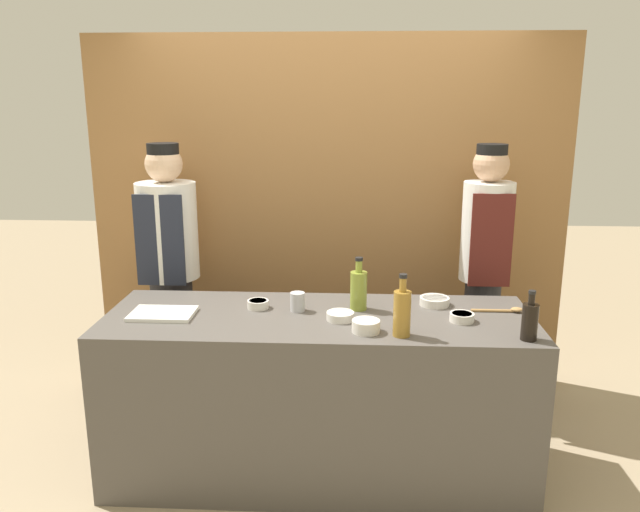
{
  "coord_description": "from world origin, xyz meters",
  "views": [
    {
      "loc": [
        0.17,
        -3.06,
        2.0
      ],
      "look_at": [
        0.0,
        0.15,
        1.18
      ],
      "focal_mm": 35.0,
      "sensor_mm": 36.0,
      "label": 1
    }
  ],
  "objects": [
    {
      "name": "cutting_board",
      "position": [
        -0.81,
        -0.04,
        0.91
      ],
      "size": [
        0.33,
        0.23,
        0.02
      ],
      "color": "white",
      "rests_on": "counter"
    },
    {
      "name": "cup_steel",
      "position": [
        -0.11,
        0.07,
        0.95
      ],
      "size": [
        0.08,
        0.08,
        0.1
      ],
      "color": "#B7B7BC",
      "rests_on": "counter"
    },
    {
      "name": "sauce_bowl_purple",
      "position": [
        0.73,
        -0.05,
        0.92
      ],
      "size": [
        0.12,
        0.12,
        0.04
      ],
      "color": "silver",
      "rests_on": "counter"
    },
    {
      "name": "bottle_oil",
      "position": [
        0.21,
        0.11,
        1.01
      ],
      "size": [
        0.09,
        0.09,
        0.29
      ],
      "color": "olive",
      "rests_on": "counter"
    },
    {
      "name": "sauce_bowl_red",
      "position": [
        -0.33,
        0.1,
        0.92
      ],
      "size": [
        0.11,
        0.11,
        0.04
      ],
      "color": "silver",
      "rests_on": "counter"
    },
    {
      "name": "sauce_bowl_white",
      "position": [
        0.24,
        -0.22,
        0.93
      ],
      "size": [
        0.14,
        0.14,
        0.06
      ],
      "color": "silver",
      "rests_on": "counter"
    },
    {
      "name": "counter",
      "position": [
        0.0,
        0.0,
        0.45
      ],
      "size": [
        2.22,
        0.77,
        0.9
      ],
      "color": "#514C47",
      "rests_on": "ground_plane"
    },
    {
      "name": "chef_left",
      "position": [
        -0.99,
        0.73,
        0.94
      ],
      "size": [
        0.37,
        0.37,
        1.73
      ],
      "color": "#28282D",
      "rests_on": "ground_plane"
    },
    {
      "name": "bottle_soy",
      "position": [
        1.0,
        -0.28,
        0.99
      ],
      "size": [
        0.08,
        0.08,
        0.24
      ],
      "color": "black",
      "rests_on": "counter"
    },
    {
      "name": "ground_plane",
      "position": [
        0.0,
        0.0,
        0.0
      ],
      "size": [
        14.0,
        14.0,
        0.0
      ],
      "primitive_type": "plane",
      "color": "tan"
    },
    {
      "name": "bottle_vinegar",
      "position": [
        0.41,
        -0.26,
        1.02
      ],
      "size": [
        0.08,
        0.08,
        0.3
      ],
      "color": "olive",
      "rests_on": "counter"
    },
    {
      "name": "sauce_bowl_yellow",
      "position": [
        0.62,
        0.2,
        0.93
      ],
      "size": [
        0.16,
        0.16,
        0.04
      ],
      "color": "silver",
      "rests_on": "counter"
    },
    {
      "name": "sauce_bowl_orange",
      "position": [
        0.11,
        -0.06,
        0.92
      ],
      "size": [
        0.14,
        0.14,
        0.04
      ],
      "color": "silver",
      "rests_on": "counter"
    },
    {
      "name": "wooden_spoon",
      "position": [
        0.98,
        0.1,
        0.91
      ],
      "size": [
        0.27,
        0.05,
        0.03
      ],
      "color": "#B2844C",
      "rests_on": "counter"
    },
    {
      "name": "chef_right",
      "position": [
        0.99,
        0.73,
        0.96
      ],
      "size": [
        0.31,
        0.31,
        1.73
      ],
      "color": "#28282D",
      "rests_on": "ground_plane"
    },
    {
      "name": "cabinet_wall",
      "position": [
        0.0,
        1.14,
        1.2
      ],
      "size": [
        3.17,
        0.18,
        2.4
      ],
      "color": "olive",
      "rests_on": "ground_plane"
    }
  ]
}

